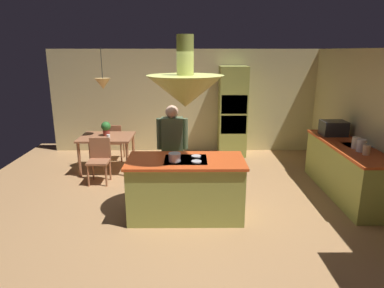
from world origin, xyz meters
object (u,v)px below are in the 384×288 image
cooking_pot_on_cooktop (175,157)px  person_at_island (172,146)px  cup_on_table (108,137)px  canister_sugar (361,145)px  chair_facing_island (99,157)px  dining_table (107,141)px  potted_plant_on_table (106,128)px  canister_tea (356,143)px  chair_by_back_wall (114,140)px  oven_tower (232,112)px  microwave_on_counter (333,128)px  kitchen_island (186,188)px  canister_flour (367,150)px

cooking_pot_on_cooktop → person_at_island: bearing=95.0°
cup_on_table → canister_sugar: size_ratio=0.44×
chair_facing_island → cooking_pot_on_cooktop: bearing=-45.5°
dining_table → cooking_pot_on_cooktop: size_ratio=6.11×
potted_plant_on_table → canister_tea: canister_tea is taller
chair_by_back_wall → canister_sugar: canister_sugar is taller
cup_on_table → dining_table: bearing=112.6°
chair_by_back_wall → oven_tower: bearing=-170.3°
chair_by_back_wall → cooking_pot_on_cooktop: size_ratio=4.83×
canister_sugar → microwave_on_counter: 1.10m
chair_facing_island → cup_on_table: bearing=78.2°
potted_plant_on_table → oven_tower: bearing=21.0°
kitchen_island → person_at_island: (-0.23, 0.71, 0.47)m
potted_plant_on_table → microwave_on_counter: microwave_on_counter is taller
dining_table → canister_sugar: canister_sugar is taller
canister_flour → cooking_pot_on_cooktop: canister_flour is taller
kitchen_island → potted_plant_on_table: potted_plant_on_table is taller
canister_flour → dining_table: bearing=157.5°
oven_tower → canister_flour: size_ratio=13.77×
kitchen_island → canister_tea: 2.95m
oven_tower → dining_table: oven_tower is taller
canister_flour → canister_sugar: 0.18m
cup_on_table → cooking_pot_on_cooktop: bearing=-54.2°
cup_on_table → cooking_pot_on_cooktop: cooking_pot_on_cooktop is taller
oven_tower → person_at_island: (-1.33, -2.53, -0.14)m
chair_by_back_wall → potted_plant_on_table: bearing=88.6°
potted_plant_on_table → person_at_island: bearing=-44.5°
cooking_pot_on_cooktop → chair_by_back_wall: bearing=118.0°
oven_tower → cup_on_table: oven_tower is taller
microwave_on_counter → cup_on_table: bearing=175.1°
person_at_island → microwave_on_counter: size_ratio=3.56×
canister_sugar → cup_on_table: bearing=161.6°
kitchen_island → chair_facing_island: bearing=139.8°
person_at_island → chair_facing_island: (-1.47, 0.73, -0.43)m
oven_tower → cooking_pot_on_cooktop: 3.60m
chair_facing_island → chair_by_back_wall: bearing=90.0°
chair_by_back_wall → cooking_pot_on_cooktop: (1.54, -2.90, 0.50)m
kitchen_island → cup_on_table: kitchen_island is taller
cup_on_table → canister_tea: canister_tea is taller
kitchen_island → potted_plant_on_table: size_ratio=5.94×
chair_by_back_wall → dining_table: bearing=90.0°
canister_flour → canister_tea: canister_tea is taller
dining_table → potted_plant_on_table: size_ratio=3.67×
canister_sugar → microwave_on_counter: microwave_on_counter is taller
dining_table → chair_facing_island: size_ratio=1.26×
chair_facing_island → canister_flour: (4.54, -1.22, 0.50)m
cooking_pot_on_cooktop → canister_flour: bearing=6.6°
kitchen_island → canister_flour: bearing=4.4°
canister_flour → cooking_pot_on_cooktop: (-3.00, -0.35, 0.00)m
chair_facing_island → cup_on_table: (0.09, 0.44, 0.30)m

